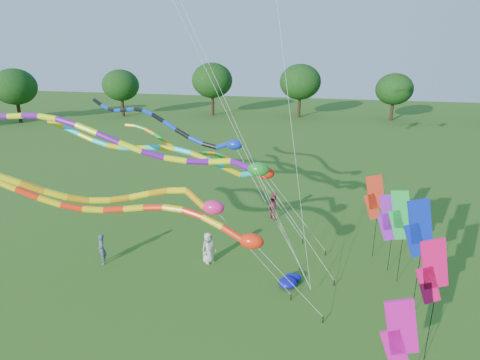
% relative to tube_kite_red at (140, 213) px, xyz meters
% --- Properties ---
extents(ground, '(160.00, 160.00, 0.00)m').
position_rel_tube_kite_red_xyz_m(ground, '(4.62, -1.99, -4.19)').
color(ground, '#295D18').
rests_on(ground, ground).
extents(tree_ring, '(118.72, 118.42, 9.62)m').
position_rel_tube_kite_red_xyz_m(tree_ring, '(3.80, -2.46, 1.30)').
color(tree_ring, '#382314').
rests_on(tree_ring, ground).
extents(tube_kite_red, '(15.44, 1.60, 6.48)m').
position_rel_tube_kite_red_xyz_m(tube_kite_red, '(0.00, 0.00, 0.00)').
color(tube_kite_red, black).
rests_on(tube_kite_red, ground).
extents(tube_kite_orange, '(13.88, 4.02, 7.07)m').
position_rel_tube_kite_red_xyz_m(tube_kite_orange, '(-0.91, -0.48, 0.97)').
color(tube_kite_orange, black).
rests_on(tube_kite_orange, ground).
extents(tube_kite_purple, '(18.39, 1.16, 8.40)m').
position_rel_tube_kite_red_xyz_m(tube_kite_purple, '(-1.31, 2.99, 2.17)').
color(tube_kite_purple, black).
rests_on(tube_kite_purple, ground).
extents(tube_kite_blue, '(13.89, 5.34, 8.10)m').
position_rel_tube_kite_red_xyz_m(tube_kite_blue, '(-1.25, 6.58, 2.42)').
color(tube_kite_blue, black).
rests_on(tube_kite_blue, ground).
extents(tube_kite_cyan, '(15.76, 1.12, 7.36)m').
position_rel_tube_kite_red_xyz_m(tube_kite_cyan, '(-0.41, 5.62, 1.03)').
color(tube_kite_cyan, black).
rests_on(tube_kite_cyan, ground).
extents(tube_kite_green, '(12.16, 3.33, 6.44)m').
position_rel_tube_kite_red_xyz_m(tube_kite_green, '(-0.06, 8.79, 0.35)').
color(tube_kite_green, black).
rests_on(tube_kite_green, ground).
extents(banner_pole_blue_b, '(1.16, 0.22, 5.41)m').
position_rel_tube_kite_red_xyz_m(banner_pole_blue_b, '(11.04, 1.16, -0.05)').
color(banner_pole_blue_b, black).
rests_on(banner_pole_blue_b, ground).
extents(banner_pole_red, '(1.16, 0.26, 4.64)m').
position_rel_tube_kite_red_xyz_m(banner_pole_red, '(9.92, 6.42, -0.81)').
color(banner_pole_red, black).
rests_on(banner_pole_red, ground).
extents(banner_pole_magenta_b, '(1.15, 0.34, 4.93)m').
position_rel_tube_kite_red_xyz_m(banner_pole_magenta_b, '(11.13, -1.20, -0.52)').
color(banner_pole_magenta_b, black).
rests_on(banner_pole_magenta_b, ground).
extents(banner_pole_magenta_a, '(1.16, 0.23, 4.16)m').
position_rel_tube_kite_red_xyz_m(banner_pole_magenta_a, '(9.87, -3.74, -1.29)').
color(banner_pole_magenta_a, black).
rests_on(banner_pole_magenta_a, ground).
extents(banner_pole_green, '(1.09, 0.56, 4.67)m').
position_rel_tube_kite_red_xyz_m(banner_pole_green, '(10.89, 4.21, -0.78)').
color(banner_pole_green, black).
rests_on(banner_pole_green, ground).
extents(banner_pole_violet, '(1.16, 0.19, 4.12)m').
position_rel_tube_kite_red_xyz_m(banner_pole_violet, '(10.55, 5.13, -1.33)').
color(banner_pole_violet, black).
rests_on(banner_pole_violet, ground).
extents(blue_nylon_heap, '(1.47, 1.28, 0.41)m').
position_rel_tube_kite_red_xyz_m(blue_nylon_heap, '(6.12, 3.09, -4.00)').
color(blue_nylon_heap, '#0C0FA0').
rests_on(blue_nylon_heap, ground).
extents(person_a, '(0.91, 0.97, 1.67)m').
position_rel_tube_kite_red_xyz_m(person_a, '(1.71, 3.81, -3.35)').
color(person_a, beige).
rests_on(person_a, ground).
extents(person_b, '(0.68, 0.71, 1.63)m').
position_rel_tube_kite_red_xyz_m(person_b, '(-3.65, 2.43, -3.37)').
color(person_b, '#455061').
rests_on(person_b, ground).
extents(person_c, '(1.11, 1.12, 1.83)m').
position_rel_tube_kite_red_xyz_m(person_c, '(4.15, 10.30, -3.28)').
color(person_c, '#9A383F').
rests_on(person_c, ground).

